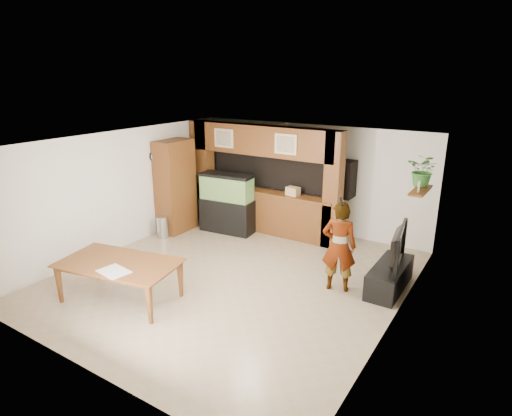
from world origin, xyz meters
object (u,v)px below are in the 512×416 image
Objects in this scene: pantry_cabinet at (175,186)px; aquarium at (227,204)px; television at (393,247)px; dining_table at (119,282)px; person at (339,247)px.

pantry_cabinet is 1.33m from aquarium.
television is at bearing -2.58° from pantry_cabinet.
television is at bearing -16.69° from aquarium.
dining_table is at bearing -63.57° from pantry_cabinet.
television is 0.62× the size of dining_table.
pantry_cabinet is at bearing -27.68° from person.
dining_table is (-2.98, -2.40, -0.48)m from person.
television is 0.76× the size of person.
television is at bearing -165.28° from person.
dining_table is (1.57, -3.15, -0.77)m from pantry_cabinet.
aquarium is at bearing 85.43° from dining_table.
dining_table is (0.44, -3.73, -0.36)m from aquarium.
television is 4.80m from dining_table.
television is at bearing 26.29° from dining_table.
aquarium is 4.30m from television.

